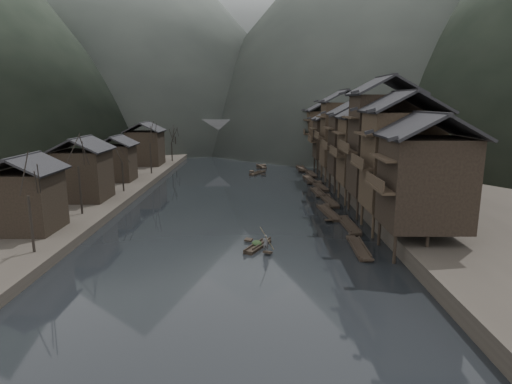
{
  "coord_description": "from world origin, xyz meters",
  "views": [
    {
      "loc": [
        2.35,
        -45.35,
        13.74
      ],
      "look_at": [
        2.2,
        7.52,
        2.5
      ],
      "focal_mm": 30.0,
      "sensor_mm": 36.0,
      "label": 1
    }
  ],
  "objects": [
    {
      "name": "hero_sampan",
      "position": [
        2.4,
        -6.48,
        0.2
      ],
      "size": [
        2.74,
        4.38,
        0.43
      ],
      "color": "black",
      "rests_on": "water"
    },
    {
      "name": "cargo_heap",
      "position": [
        2.31,
        -6.29,
        0.73
      ],
      "size": [
        1.0,
        1.3,
        0.6
      ],
      "primitive_type": "ellipsoid",
      "color": "black",
      "rests_on": "hero_sampan"
    },
    {
      "name": "stone_bridge",
      "position": [
        -0.0,
        72.0,
        5.11
      ],
      "size": [
        40.0,
        6.0,
        9.0
      ],
      "color": "#4C4C4F",
      "rests_on": "ground"
    },
    {
      "name": "right_bank",
      "position": [
        35.0,
        40.0,
        0.9
      ],
      "size": [
        40.0,
        200.0,
        1.8
      ],
      "primitive_type": "cube",
      "color": "#2D2823",
      "rests_on": "ground"
    },
    {
      "name": "stilt_houses",
      "position": [
        17.28,
        18.73,
        9.05
      ],
      "size": [
        9.0,
        67.6,
        16.89
      ],
      "color": "black",
      "rests_on": "ground"
    },
    {
      "name": "hills",
      "position": [
        5.91,
        168.58,
        52.61
      ],
      "size": [
        320.0,
        380.0,
        115.41
      ],
      "color": "black",
      "rests_on": "ground"
    },
    {
      "name": "midriver_boats",
      "position": [
        1.73,
        46.62,
        0.2
      ],
      "size": [
        5.84,
        27.52,
        0.44
      ],
      "color": "black",
      "rests_on": "water"
    },
    {
      "name": "boatman",
      "position": [
        3.12,
        -7.89,
        1.21
      ],
      "size": [
        0.6,
        0.42,
        1.57
      ],
      "primitive_type": "imported",
      "rotation": [
        0.0,
        0.0,
        3.22
      ],
      "color": "#4D4E50",
      "rests_on": "hero_sampan"
    },
    {
      "name": "water",
      "position": [
        0.0,
        0.0,
        0.0
      ],
      "size": [
        300.0,
        300.0,
        0.0
      ],
      "primitive_type": "plane",
      "color": "black",
      "rests_on": "ground"
    },
    {
      "name": "moored_sampans",
      "position": [
        11.99,
        23.36,
        0.2
      ],
      "size": [
        3.35,
        69.04,
        0.47
      ],
      "color": "black",
      "rests_on": "water"
    },
    {
      "name": "bamboo_pole",
      "position": [
        3.32,
        -7.89,
        3.55
      ],
      "size": [
        1.48,
        2.39,
        3.1
      ],
      "primitive_type": "cylinder",
      "rotation": [
        0.72,
        0.0,
        -0.54
      ],
      "color": "#8C7A51",
      "rests_on": "boatman"
    },
    {
      "name": "bare_trees",
      "position": [
        -17.0,
        19.54,
        6.54
      ],
      "size": [
        3.98,
        74.34,
        7.97
      ],
      "color": "black",
      "rests_on": "left_bank"
    },
    {
      "name": "left_bank",
      "position": [
        -35.0,
        40.0,
        0.6
      ],
      "size": [
        40.0,
        200.0,
        1.2
      ],
      "primitive_type": "cube",
      "color": "#2D2823",
      "rests_on": "ground"
    },
    {
      "name": "left_houses",
      "position": [
        -20.5,
        20.12,
        5.66
      ],
      "size": [
        8.1,
        53.2,
        8.73
      ],
      "color": "black",
      "rests_on": "left_bank"
    }
  ]
}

